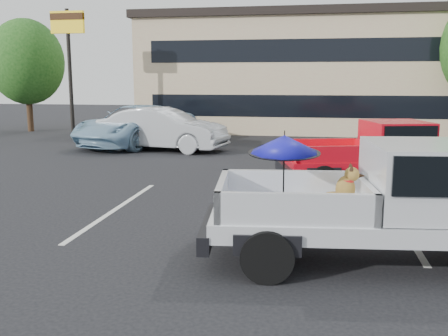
{
  "coord_description": "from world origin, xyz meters",
  "views": [
    {
      "loc": [
        1.19,
        -8.1,
        2.82
      ],
      "look_at": [
        -0.29,
        0.3,
        1.3
      ],
      "focal_mm": 40.0,
      "sensor_mm": 36.0,
      "label": 1
    }
  ],
  "objects_px": {
    "red_pickup": "(390,150)",
    "blue_suv": "(137,125)",
    "tree_back": "(395,52)",
    "tree_left": "(26,62)",
    "motel_sign": "(68,39)",
    "silver_pickup": "(408,197)",
    "silver_sedan": "(163,129)"
  },
  "relations": [
    {
      "from": "red_pickup",
      "to": "tree_left",
      "type": "bearing_deg",
      "value": 132.35
    },
    {
      "from": "tree_left",
      "to": "silver_sedan",
      "type": "xyz_separation_m",
      "value": [
        9.32,
        -5.88,
        -2.88
      ]
    },
    {
      "from": "silver_pickup",
      "to": "silver_sedan",
      "type": "relative_size",
      "value": 1.14
    },
    {
      "from": "motel_sign",
      "to": "silver_sedan",
      "type": "height_order",
      "value": "motel_sign"
    },
    {
      "from": "tree_left",
      "to": "silver_pickup",
      "type": "distance_m",
      "value": 24.19
    },
    {
      "from": "motel_sign",
      "to": "blue_suv",
      "type": "height_order",
      "value": "motel_sign"
    },
    {
      "from": "silver_sedan",
      "to": "blue_suv",
      "type": "height_order",
      "value": "blue_suv"
    },
    {
      "from": "red_pickup",
      "to": "silver_pickup",
      "type": "bearing_deg",
      "value": -110.39
    },
    {
      "from": "motel_sign",
      "to": "blue_suv",
      "type": "distance_m",
      "value": 5.57
    },
    {
      "from": "red_pickup",
      "to": "blue_suv",
      "type": "bearing_deg",
      "value": 130.52
    },
    {
      "from": "tree_left",
      "to": "tree_back",
      "type": "distance_m",
      "value": 21.2
    },
    {
      "from": "motel_sign",
      "to": "red_pickup",
      "type": "bearing_deg",
      "value": -31.73
    },
    {
      "from": "blue_suv",
      "to": "tree_back",
      "type": "bearing_deg",
      "value": 61.0
    },
    {
      "from": "motel_sign",
      "to": "silver_pickup",
      "type": "relative_size",
      "value": 1.02
    },
    {
      "from": "motel_sign",
      "to": "silver_pickup",
      "type": "xyz_separation_m",
      "value": [
        12.68,
        -14.31,
        -3.6
      ]
    },
    {
      "from": "tree_left",
      "to": "red_pickup",
      "type": "bearing_deg",
      "value": -32.98
    },
    {
      "from": "motel_sign",
      "to": "tree_back",
      "type": "relative_size",
      "value": 0.84
    },
    {
      "from": "tree_left",
      "to": "blue_suv",
      "type": "height_order",
      "value": "tree_left"
    },
    {
      "from": "red_pickup",
      "to": "silver_sedan",
      "type": "distance_m",
      "value": 9.59
    },
    {
      "from": "tree_left",
      "to": "silver_pickup",
      "type": "height_order",
      "value": "tree_left"
    },
    {
      "from": "tree_left",
      "to": "blue_suv",
      "type": "relative_size",
      "value": 0.97
    },
    {
      "from": "motel_sign",
      "to": "tree_back",
      "type": "xyz_separation_m",
      "value": [
        16.0,
        10.0,
        -0.24
      ]
    },
    {
      "from": "motel_sign",
      "to": "blue_suv",
      "type": "bearing_deg",
      "value": -22.97
    },
    {
      "from": "silver_sedan",
      "to": "blue_suv",
      "type": "xyz_separation_m",
      "value": [
        -1.56,
        1.29,
        0.01
      ]
    },
    {
      "from": "tree_back",
      "to": "tree_left",
      "type": "bearing_deg",
      "value": -160.71
    },
    {
      "from": "tree_back",
      "to": "silver_pickup",
      "type": "height_order",
      "value": "tree_back"
    },
    {
      "from": "tree_back",
      "to": "silver_sedan",
      "type": "height_order",
      "value": "tree_back"
    },
    {
      "from": "motel_sign",
      "to": "silver_pickup",
      "type": "height_order",
      "value": "motel_sign"
    },
    {
      "from": "tree_back",
      "to": "motel_sign",
      "type": "bearing_deg",
      "value": -147.99
    },
    {
      "from": "red_pickup",
      "to": "silver_sedan",
      "type": "bearing_deg",
      "value": 131.53
    },
    {
      "from": "tree_left",
      "to": "silver_pickup",
      "type": "relative_size",
      "value": 1.03
    },
    {
      "from": "red_pickup",
      "to": "blue_suv",
      "type": "distance_m",
      "value": 11.61
    }
  ]
}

